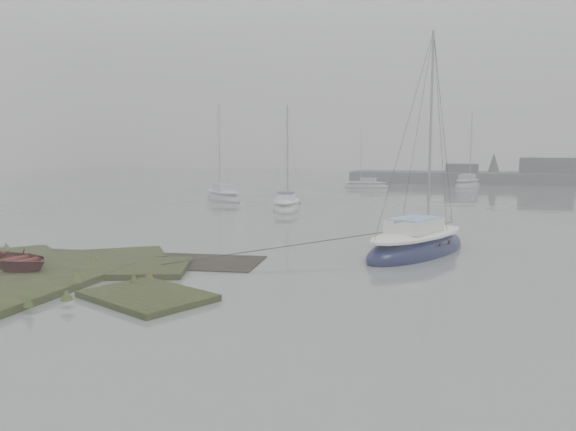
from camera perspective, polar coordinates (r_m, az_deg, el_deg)
The scene contains 7 objects.
ground at distance 45.32m, azimuth 5.08°, elevation 1.30°, with size 160.00×160.00×0.00m, color slate.
sailboat_main at distance 23.43m, azimuth 12.98°, elevation -3.10°, with size 4.93×7.20×9.71m.
sailboat_white at distance 39.64m, azimuth -0.13°, elevation 0.93°, with size 3.03×5.98×8.06m.
sailboat_far_a at distance 47.91m, azimuth -6.61°, elevation 1.90°, with size 5.63×6.00×8.76m.
sailboat_far_b at distance 68.07m, azimuth 17.78°, elevation 3.03°, with size 3.96×7.03×9.44m.
sailboat_far_c at distance 64.19m, azimuth 7.95°, elevation 3.02°, with size 4.97×1.64×7.01m.
dinghy at distance 21.09m, azimuth -26.07°, elevation -4.03°, with size 2.19×3.07×0.64m, color maroon.
Camera 1 is at (8.65, -14.29, 4.19)m, focal length 35.00 mm.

